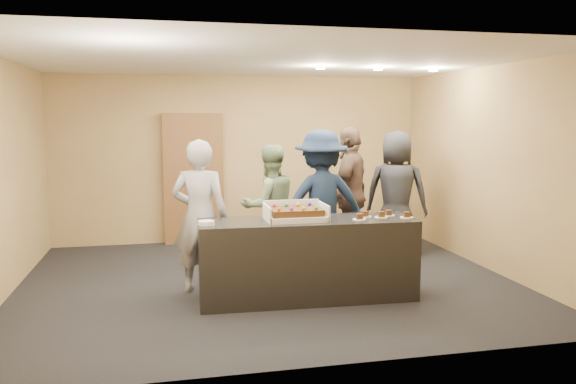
{
  "coord_description": "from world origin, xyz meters",
  "views": [
    {
      "loc": [
        -1.21,
        -6.7,
        2.01
      ],
      "look_at": [
        0.26,
        0.0,
        1.11
      ],
      "focal_mm": 35.0,
      "sensor_mm": 36.0,
      "label": 1
    }
  ],
  "objects_px": {
    "sheet_cake": "(296,211)",
    "serving_counter": "(307,259)",
    "cake_box": "(295,216)",
    "person_brown_extra": "(350,194)",
    "person_navy_man": "(321,203)",
    "person_server_grey": "(200,217)",
    "plate_stack": "(206,223)",
    "person_dark_suit": "(396,193)",
    "storage_cabinet": "(194,179)",
    "person_sage_man": "(270,206)"
  },
  "relations": [
    {
      "from": "plate_stack",
      "to": "person_dark_suit",
      "type": "bearing_deg",
      "value": 31.25
    },
    {
      "from": "person_dark_suit",
      "to": "sheet_cake",
      "type": "bearing_deg",
      "value": 69.67
    },
    {
      "from": "serving_counter",
      "to": "sheet_cake",
      "type": "relative_size",
      "value": 4.25
    },
    {
      "from": "person_brown_extra",
      "to": "plate_stack",
      "type": "bearing_deg",
      "value": -16.85
    },
    {
      "from": "person_navy_man",
      "to": "person_brown_extra",
      "type": "bearing_deg",
      "value": -136.6
    },
    {
      "from": "cake_box",
      "to": "person_dark_suit",
      "type": "height_order",
      "value": "person_dark_suit"
    },
    {
      "from": "sheet_cake",
      "to": "person_dark_suit",
      "type": "height_order",
      "value": "person_dark_suit"
    },
    {
      "from": "person_navy_man",
      "to": "person_brown_extra",
      "type": "relative_size",
      "value": 0.99
    },
    {
      "from": "person_sage_man",
      "to": "person_dark_suit",
      "type": "height_order",
      "value": "person_dark_suit"
    },
    {
      "from": "storage_cabinet",
      "to": "person_dark_suit",
      "type": "distance_m",
      "value": 3.23
    },
    {
      "from": "serving_counter",
      "to": "person_sage_man",
      "type": "relative_size",
      "value": 1.44
    },
    {
      "from": "serving_counter",
      "to": "person_navy_man",
      "type": "distance_m",
      "value": 1.17
    },
    {
      "from": "storage_cabinet",
      "to": "sheet_cake",
      "type": "distance_m",
      "value": 3.32
    },
    {
      "from": "storage_cabinet",
      "to": "person_sage_man",
      "type": "bearing_deg",
      "value": -62.09
    },
    {
      "from": "sheet_cake",
      "to": "person_sage_man",
      "type": "relative_size",
      "value": 0.34
    },
    {
      "from": "storage_cabinet",
      "to": "sheet_cake",
      "type": "bearing_deg",
      "value": -73.35
    },
    {
      "from": "sheet_cake",
      "to": "storage_cabinet",
      "type": "bearing_deg",
      "value": 106.65
    },
    {
      "from": "sheet_cake",
      "to": "plate_stack",
      "type": "xyz_separation_m",
      "value": [
        -0.98,
        -0.07,
        -0.08
      ]
    },
    {
      "from": "sheet_cake",
      "to": "plate_stack",
      "type": "bearing_deg",
      "value": -175.67
    },
    {
      "from": "serving_counter",
      "to": "person_navy_man",
      "type": "relative_size",
      "value": 1.28
    },
    {
      "from": "storage_cabinet",
      "to": "person_brown_extra",
      "type": "bearing_deg",
      "value": -37.04
    },
    {
      "from": "serving_counter",
      "to": "cake_box",
      "type": "height_order",
      "value": "cake_box"
    },
    {
      "from": "cake_box",
      "to": "person_navy_man",
      "type": "bearing_deg",
      "value": 59.21
    },
    {
      "from": "serving_counter",
      "to": "plate_stack",
      "type": "distance_m",
      "value": 1.22
    },
    {
      "from": "cake_box",
      "to": "person_dark_suit",
      "type": "distance_m",
      "value": 2.53
    },
    {
      "from": "person_navy_man",
      "to": "person_server_grey",
      "type": "bearing_deg",
      "value": 15.05
    },
    {
      "from": "cake_box",
      "to": "person_brown_extra",
      "type": "xyz_separation_m",
      "value": [
        1.17,
        1.55,
        0.0
      ]
    },
    {
      "from": "serving_counter",
      "to": "person_sage_man",
      "type": "distance_m",
      "value": 1.49
    },
    {
      "from": "sheet_cake",
      "to": "serving_counter",
      "type": "bearing_deg",
      "value": 0.0
    },
    {
      "from": "sheet_cake",
      "to": "person_brown_extra",
      "type": "relative_size",
      "value": 0.3
    },
    {
      "from": "person_server_grey",
      "to": "person_brown_extra",
      "type": "xyz_separation_m",
      "value": [
        2.18,
        1.09,
        0.06
      ]
    },
    {
      "from": "serving_counter",
      "to": "person_server_grey",
      "type": "relative_size",
      "value": 1.35
    },
    {
      "from": "person_sage_man",
      "to": "person_dark_suit",
      "type": "distance_m",
      "value": 1.96
    },
    {
      "from": "storage_cabinet",
      "to": "serving_counter",
      "type": "bearing_deg",
      "value": -71.15
    },
    {
      "from": "plate_stack",
      "to": "person_sage_man",
      "type": "bearing_deg",
      "value": 57.5
    },
    {
      "from": "cake_box",
      "to": "person_server_grey",
      "type": "relative_size",
      "value": 0.37
    },
    {
      "from": "person_sage_man",
      "to": "serving_counter",
      "type": "bearing_deg",
      "value": 84.4
    },
    {
      "from": "serving_counter",
      "to": "person_server_grey",
      "type": "bearing_deg",
      "value": 159.04
    },
    {
      "from": "sheet_cake",
      "to": "person_navy_man",
      "type": "height_order",
      "value": "person_navy_man"
    },
    {
      "from": "person_brown_extra",
      "to": "person_dark_suit",
      "type": "relative_size",
      "value": 1.03
    },
    {
      "from": "serving_counter",
      "to": "sheet_cake",
      "type": "bearing_deg",
      "value": -177.9
    },
    {
      "from": "person_navy_man",
      "to": "serving_counter",
      "type": "bearing_deg",
      "value": 64.31
    },
    {
      "from": "storage_cabinet",
      "to": "sheet_cake",
      "type": "relative_size",
      "value": 3.71
    },
    {
      "from": "storage_cabinet",
      "to": "person_brown_extra",
      "type": "relative_size",
      "value": 1.11
    },
    {
      "from": "sheet_cake",
      "to": "cake_box",
      "type": "bearing_deg",
      "value": 89.1
    },
    {
      "from": "person_navy_man",
      "to": "person_dark_suit",
      "type": "xyz_separation_m",
      "value": [
        1.35,
        0.71,
        -0.01
      ]
    },
    {
      "from": "serving_counter",
      "to": "plate_stack",
      "type": "bearing_deg",
      "value": -174.09
    },
    {
      "from": "person_server_grey",
      "to": "person_dark_suit",
      "type": "relative_size",
      "value": 0.96
    },
    {
      "from": "sheet_cake",
      "to": "person_navy_man",
      "type": "bearing_deg",
      "value": 59.83
    },
    {
      "from": "person_brown_extra",
      "to": "sheet_cake",
      "type": "bearing_deg",
      "value": -0.87
    }
  ]
}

